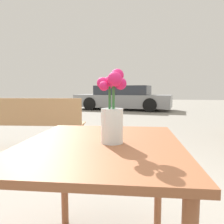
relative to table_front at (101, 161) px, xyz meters
The scene contains 4 objects.
table_front is the anchor object (origin of this frame).
flower_vase 0.25m from the table_front, ahead, with size 0.14×0.16×0.37m.
bench_near 2.62m from the table_front, 129.23° to the left, with size 1.74×0.57×0.85m.
parked_car 9.42m from the table_front, 97.29° to the left, with size 4.68×2.18×1.15m.
Camera 1 is at (0.26, -1.04, 0.99)m, focal length 35.00 mm.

